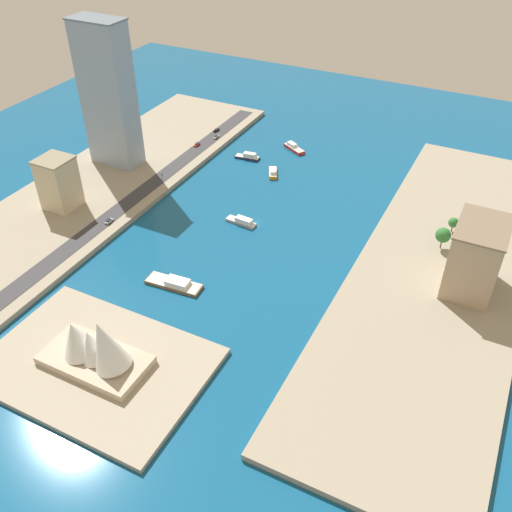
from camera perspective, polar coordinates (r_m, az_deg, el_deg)
ground_plane at (r=278.62m, az=0.12°, el=3.47°), size 440.00×440.00×0.00m
quay_west at (r=258.17m, az=18.22°, el=-1.45°), size 70.00×240.00×2.57m
quay_east at (r=322.35m, az=-14.41°, el=7.54°), size 70.00×240.00×2.57m
peninsula_point at (r=214.16m, az=-15.84°, el=-10.54°), size 79.43×55.60×2.00m
road_strip at (r=307.62m, az=-10.89°, el=6.85°), size 9.28×228.00×0.15m
patrol_launch_navy at (r=336.09m, az=-0.81°, el=10.05°), size 15.69×6.26×3.72m
water_taxi_orange at (r=319.30m, az=1.73°, el=8.46°), size 9.48×13.92×3.63m
yacht_sleek_gray at (r=276.69m, az=-1.43°, el=3.54°), size 16.89×5.81×3.51m
tugboat_red at (r=347.12m, az=3.87°, el=10.88°), size 16.33×12.26×3.68m
barge_flat_brown at (r=241.21m, az=-8.23°, el=-2.76°), size 26.01×9.37×3.51m
office_block_beige at (r=295.95m, az=-19.37°, el=6.99°), size 15.82×15.95×26.52m
tower_tall_glass at (r=322.00m, az=-14.75°, el=15.49°), size 28.62×15.30×78.48m
apartment_midrise_tan at (r=242.28m, az=21.35°, el=-0.12°), size 19.79×27.95×30.52m
pickup_red at (r=347.44m, az=-6.00°, el=11.18°), size 1.87×4.94×1.56m
van_white at (r=356.12m, az=-4.08°, el=11.98°), size 1.83×4.71×1.69m
sedan_silver at (r=282.19m, az=-14.68°, el=3.46°), size 2.19×4.73×1.68m
suv_black at (r=365.16m, az=-4.03°, el=12.62°), size 1.88×5.16×1.43m
traffic_light_waterfront at (r=306.75m, az=-9.48°, el=7.85°), size 0.36×0.36×6.50m
opera_landmark at (r=207.21m, az=-16.14°, el=-8.85°), size 38.77×20.54×22.89m
park_tree_cluster at (r=270.33m, az=19.03°, el=2.28°), size 15.95×21.77×10.44m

